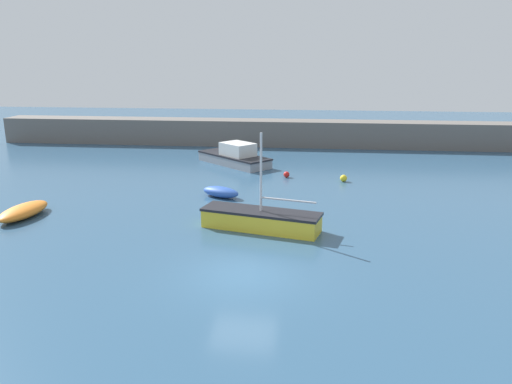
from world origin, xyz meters
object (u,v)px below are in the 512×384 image
object	(u,v)px
rowboat_white_midwater	(23,211)
sailboat_twin_hulled	(261,220)
fishing_dinghy_green	(221,192)
mooring_buoy_red	(287,175)
mooring_buoy_yellow	(344,178)
motorboat_with_cabin	(235,157)

from	to	relation	value
rowboat_white_midwater	sailboat_twin_hulled	xyz separation A→B (m)	(12.14, -0.54, 0.17)
fishing_dinghy_green	mooring_buoy_red	bearing A→B (deg)	-99.02
sailboat_twin_hulled	rowboat_white_midwater	bearing A→B (deg)	11.62
rowboat_white_midwater	mooring_buoy_red	size ratio (longest dim) A/B	8.71
rowboat_white_midwater	sailboat_twin_hulled	world-z (taller)	sailboat_twin_hulled
fishing_dinghy_green	sailboat_twin_hulled	world-z (taller)	sailboat_twin_hulled
mooring_buoy_yellow	sailboat_twin_hulled	bearing A→B (deg)	-114.26
motorboat_with_cabin	sailboat_twin_hulled	distance (m)	14.67
motorboat_with_cabin	rowboat_white_midwater	distance (m)	16.30
motorboat_with_cabin	mooring_buoy_yellow	bearing A→B (deg)	-167.64
rowboat_white_midwater	mooring_buoy_yellow	bearing A→B (deg)	-54.49
fishing_dinghy_green	mooring_buoy_yellow	size ratio (longest dim) A/B	5.61
mooring_buoy_red	fishing_dinghy_green	bearing A→B (deg)	-123.87
fishing_dinghy_green	mooring_buoy_yellow	distance (m)	8.56
motorboat_with_cabin	fishing_dinghy_green	xyz separation A→B (m)	(0.51, -8.98, -0.31)
sailboat_twin_hulled	mooring_buoy_yellow	distance (m)	10.76
sailboat_twin_hulled	mooring_buoy_red	distance (m)	10.59
motorboat_with_cabin	mooring_buoy_red	world-z (taller)	motorboat_with_cabin
motorboat_with_cabin	rowboat_white_midwater	bearing A→B (deg)	99.67
motorboat_with_cabin	fishing_dinghy_green	size ratio (longest dim) A/B	2.40
rowboat_white_midwater	mooring_buoy_yellow	size ratio (longest dim) A/B	7.81
sailboat_twin_hulled	motorboat_with_cabin	bearing A→B (deg)	-62.56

